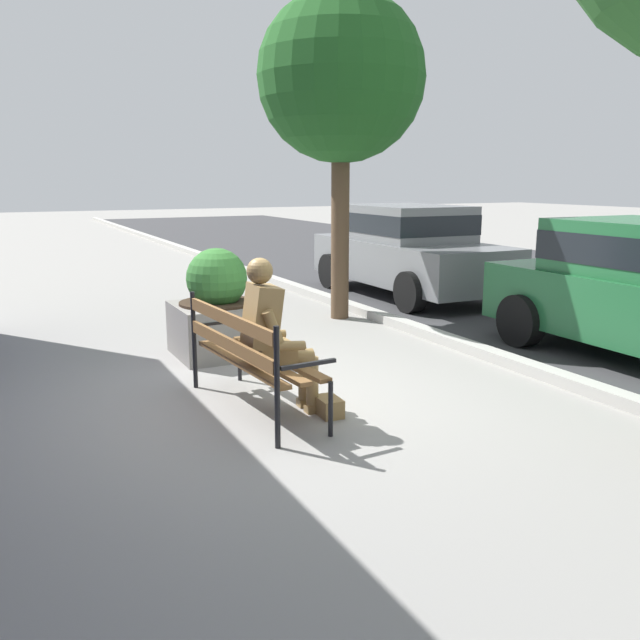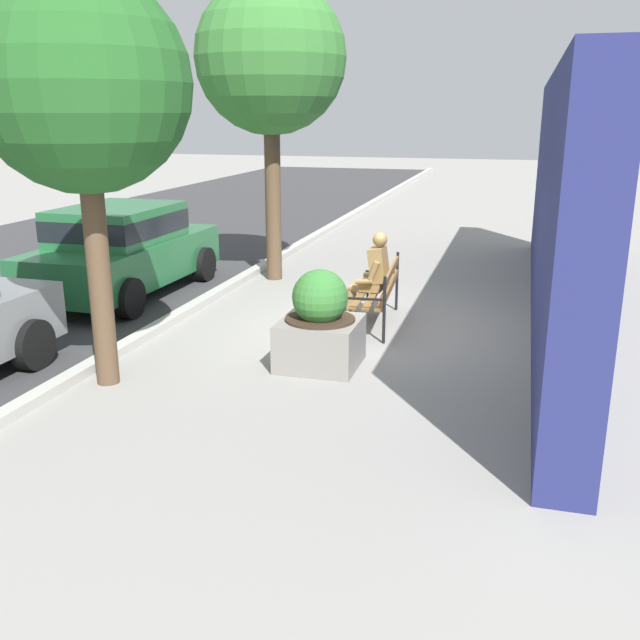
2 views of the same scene
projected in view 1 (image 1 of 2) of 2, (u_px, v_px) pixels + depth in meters
ground_plane at (255, 400)px, 6.21m from camera, size 80.00×80.00×0.00m
curb_stone at (500, 358)px, 7.46m from camera, size 60.00×0.20×0.12m
park_bench at (247, 351)px, 5.82m from camera, size 1.83×0.66×0.95m
bronze_statue_seated at (279, 339)px, 5.70m from camera, size 0.66×0.76×1.37m
concrete_planter at (218, 311)px, 7.71m from camera, size 0.97×0.97×1.24m
street_tree_near_bench at (341, 79)px, 9.21m from camera, size 2.33×2.33×4.54m
parked_car_grey at (408, 247)px, 11.67m from camera, size 4.11×1.95×1.56m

